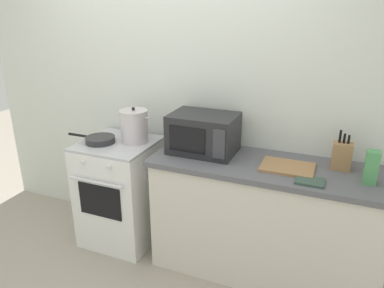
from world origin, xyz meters
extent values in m
cube|color=silver|center=(0.30, 0.97, 1.25)|extent=(4.40, 0.10, 2.50)
cube|color=beige|center=(0.90, 0.62, 0.44)|extent=(1.64, 0.56, 0.88)
cube|color=#59595E|center=(0.90, 0.62, 0.90)|extent=(1.70, 0.60, 0.04)
cube|color=white|center=(-0.35, 0.60, 0.45)|extent=(0.60, 0.60, 0.90)
cube|color=#B7B7BC|center=(-0.35, 0.60, 0.91)|extent=(0.60, 0.60, 0.02)
cube|color=black|center=(-0.35, 0.30, 0.52)|extent=(0.39, 0.01, 0.28)
cylinder|color=silver|center=(-0.35, 0.27, 0.70)|extent=(0.48, 0.02, 0.02)
cylinder|color=silver|center=(-0.47, 0.29, 0.84)|extent=(0.04, 0.02, 0.04)
cylinder|color=silver|center=(-0.23, 0.29, 0.84)|extent=(0.04, 0.02, 0.04)
cylinder|color=beige|center=(-0.22, 0.67, 1.05)|extent=(0.22, 0.22, 0.26)
cylinder|color=beige|center=(-0.22, 0.67, 1.18)|extent=(0.23, 0.23, 0.01)
sphere|color=black|center=(-0.22, 0.67, 1.20)|extent=(0.03, 0.03, 0.03)
cylinder|color=beige|center=(-0.35, 0.67, 1.14)|extent=(0.05, 0.01, 0.01)
cylinder|color=beige|center=(-0.09, 0.67, 1.14)|extent=(0.05, 0.01, 0.01)
cylinder|color=#28282B|center=(-0.47, 0.54, 0.95)|extent=(0.24, 0.24, 0.05)
cylinder|color=black|center=(-0.70, 0.54, 0.96)|extent=(0.20, 0.02, 0.02)
cube|color=#232326|center=(0.39, 0.68, 1.07)|extent=(0.50, 0.36, 0.30)
cube|color=black|center=(0.33, 0.50, 1.07)|extent=(0.28, 0.01, 0.19)
cube|color=#38383D|center=(0.57, 0.50, 1.07)|extent=(0.09, 0.01, 0.22)
cube|color=#997047|center=(1.04, 0.60, 0.93)|extent=(0.36, 0.26, 0.02)
cube|color=#997047|center=(1.38, 0.74, 1.02)|extent=(0.13, 0.10, 0.19)
cylinder|color=black|center=(1.35, 0.74, 1.15)|extent=(0.02, 0.02, 0.09)
cylinder|color=black|center=(1.38, 0.74, 1.14)|extent=(0.02, 0.02, 0.07)
cylinder|color=black|center=(1.41, 0.74, 1.14)|extent=(0.02, 0.02, 0.06)
cube|color=#4C9356|center=(1.55, 0.57, 1.03)|extent=(0.08, 0.08, 0.22)
cube|color=#384C42|center=(1.21, 0.44, 0.93)|extent=(0.18, 0.14, 0.02)
camera|label=1|loc=(1.31, -1.79, 1.97)|focal=34.06mm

